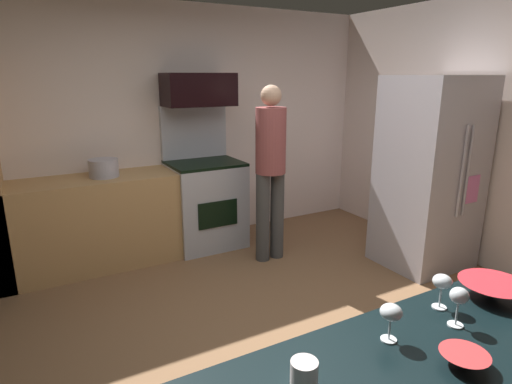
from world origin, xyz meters
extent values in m
cube|color=brown|center=(0.00, 0.00, -0.01)|extent=(5.20, 4.80, 0.02)
cube|color=silver|center=(0.00, 2.34, 1.30)|extent=(5.20, 0.12, 2.60)
cube|color=tan|center=(-0.90, 1.98, 0.45)|extent=(2.40, 0.60, 0.90)
cube|color=#B7B8C2|center=(0.30, 1.96, 0.46)|extent=(0.76, 0.64, 0.92)
cube|color=black|center=(0.30, 1.96, 0.94)|extent=(0.76, 0.64, 0.03)
cube|color=#B7B8C2|center=(0.30, 2.25, 1.24)|extent=(0.76, 0.06, 0.59)
cube|color=black|center=(0.30, 1.63, 0.45)|extent=(0.44, 0.01, 0.28)
cube|color=black|center=(0.30, 2.06, 1.71)|extent=(0.74, 0.38, 0.34)
cube|color=#B9B2BB|center=(2.03, 0.46, 0.93)|extent=(0.82, 0.72, 1.85)
cylinder|color=#B9B2BB|center=(1.99, 0.08, 1.02)|extent=(0.02, 0.02, 0.83)
cylinder|color=#B9B2BB|center=(2.07, 0.08, 1.02)|extent=(0.02, 0.02, 0.83)
cube|color=pink|center=(2.18, 0.10, 0.83)|extent=(0.20, 0.01, 0.26)
cylinder|color=#464646|center=(0.64, 1.29, 0.46)|extent=(0.14, 0.14, 0.91)
cylinder|color=#464646|center=(0.81, 1.29, 0.46)|extent=(0.14, 0.14, 0.91)
cylinder|color=#964948|center=(0.72, 1.29, 1.24)|extent=(0.30, 0.30, 0.64)
sphere|color=tan|center=(0.72, 1.29, 1.67)|extent=(0.20, 0.20, 0.20)
cone|color=red|center=(0.34, -1.27, 0.94)|extent=(0.29, 0.29, 0.07)
cone|color=red|center=(-0.19, -1.51, 0.92)|extent=(0.16, 0.16, 0.05)
cylinder|color=silver|center=(-0.30, -1.28, 0.90)|extent=(0.06, 0.06, 0.01)
cylinder|color=silver|center=(-0.30, -1.28, 0.95)|extent=(0.01, 0.01, 0.08)
ellipsoid|color=silver|center=(-0.30, -1.28, 1.02)|extent=(0.08, 0.08, 0.06)
cylinder|color=silver|center=(0.06, -1.22, 0.90)|extent=(0.06, 0.06, 0.01)
cylinder|color=silver|center=(0.06, -1.22, 0.95)|extent=(0.01, 0.01, 0.09)
ellipsoid|color=silver|center=(0.06, -1.22, 1.02)|extent=(0.08, 0.08, 0.06)
cylinder|color=silver|center=(0.00, -1.34, 0.90)|extent=(0.06, 0.06, 0.01)
cylinder|color=silver|center=(0.00, -1.34, 0.95)|extent=(0.01, 0.01, 0.09)
ellipsoid|color=silver|center=(0.00, -1.34, 1.03)|extent=(0.07, 0.07, 0.07)
cylinder|color=silver|center=(-0.73, -1.35, 0.95)|extent=(0.09, 0.09, 0.11)
cylinder|color=#B4B0BE|center=(-0.74, 1.98, 0.99)|extent=(0.28, 0.28, 0.17)
camera|label=1|loc=(-1.40, -2.25, 1.85)|focal=29.82mm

